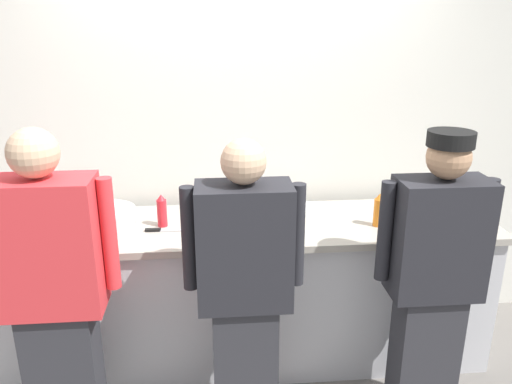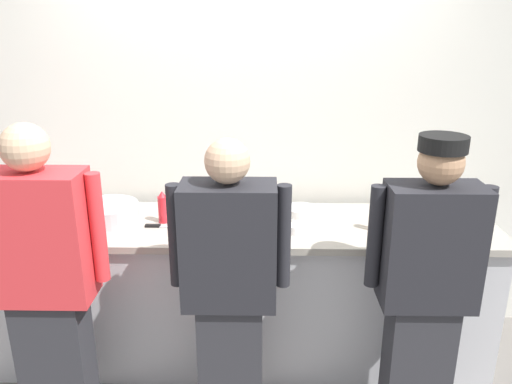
# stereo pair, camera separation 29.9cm
# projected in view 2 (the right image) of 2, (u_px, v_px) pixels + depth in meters

# --- Properties ---
(wall_back) EXTENTS (4.72, 0.10, 2.80)m
(wall_back) POSITION_uv_depth(u_px,v_px,m) (247.00, 127.00, 3.33)
(wall_back) COLOR silver
(wall_back) RESTS_ON ground
(prep_counter) EXTENTS (3.01, 0.71, 0.91)m
(prep_counter) POSITION_uv_depth(u_px,v_px,m) (245.00, 290.00, 3.17)
(prep_counter) COLOR silver
(prep_counter) RESTS_ON ground
(chef_near_left) EXTENTS (0.61, 0.24, 1.65)m
(chef_near_left) POSITION_uv_depth(u_px,v_px,m) (46.00, 283.00, 2.42)
(chef_near_left) COLOR #2D2D33
(chef_near_left) RESTS_ON ground
(chef_center) EXTENTS (0.59, 0.24, 1.58)m
(chef_center) POSITION_uv_depth(u_px,v_px,m) (230.00, 289.00, 2.44)
(chef_center) COLOR #2D2D33
(chef_center) RESTS_ON ground
(chef_far_right) EXTENTS (0.58, 0.24, 1.59)m
(chef_far_right) POSITION_uv_depth(u_px,v_px,m) (426.00, 286.00, 2.44)
(chef_far_right) COLOR #2D2D33
(chef_far_right) RESTS_ON ground
(plate_stack_front) EXTENTS (0.20, 0.20, 0.05)m
(plate_stack_front) POSITION_uv_depth(u_px,v_px,m) (301.00, 211.00, 3.15)
(plate_stack_front) COLOR white
(plate_stack_front) RESTS_ON prep_counter
(plate_stack_rear) EXTENTS (0.25, 0.25, 0.05)m
(plate_stack_rear) POSITION_uv_depth(u_px,v_px,m) (229.00, 215.00, 3.08)
(plate_stack_rear) COLOR white
(plate_stack_rear) RESTS_ON prep_counter
(mixing_bowl_steel) EXTENTS (0.37, 0.37, 0.11)m
(mixing_bowl_steel) POSITION_uv_depth(u_px,v_px,m) (107.00, 213.00, 3.04)
(mixing_bowl_steel) COLOR #B7BABF
(mixing_bowl_steel) RESTS_ON prep_counter
(sheet_tray) EXTENTS (0.49, 0.33, 0.02)m
(sheet_tray) POSITION_uv_depth(u_px,v_px,m) (429.00, 223.00, 2.99)
(sheet_tray) COLOR #B7BABF
(sheet_tray) RESTS_ON prep_counter
(squeeze_bottle_primary) EXTENTS (0.06, 0.06, 0.20)m
(squeeze_bottle_primary) POSITION_uv_depth(u_px,v_px,m) (380.00, 215.00, 2.89)
(squeeze_bottle_primary) COLOR orange
(squeeze_bottle_primary) RESTS_ON prep_counter
(squeeze_bottle_secondary) EXTENTS (0.06, 0.06, 0.20)m
(squeeze_bottle_secondary) POSITION_uv_depth(u_px,v_px,m) (163.00, 207.00, 3.01)
(squeeze_bottle_secondary) COLOR red
(squeeze_bottle_secondary) RESTS_ON prep_counter
(ramekin_green_sauce) EXTENTS (0.10, 0.10, 0.04)m
(ramekin_green_sauce) POSITION_uv_depth(u_px,v_px,m) (239.00, 232.00, 2.84)
(ramekin_green_sauce) COLOR white
(ramekin_green_sauce) RESTS_ON prep_counter
(ramekin_yellow_sauce) EXTENTS (0.08, 0.08, 0.05)m
(ramekin_yellow_sauce) POSITION_uv_depth(u_px,v_px,m) (294.00, 229.00, 2.87)
(ramekin_yellow_sauce) COLOR white
(ramekin_yellow_sauce) RESTS_ON prep_counter
(ramekin_red_sauce) EXTENTS (0.08, 0.08, 0.04)m
(ramekin_red_sauce) POSITION_uv_depth(u_px,v_px,m) (26.00, 226.00, 2.93)
(ramekin_red_sauce) COLOR white
(ramekin_red_sauce) RESTS_ON prep_counter
(ramekin_orange_sauce) EXTENTS (0.10, 0.10, 0.04)m
(ramekin_orange_sauce) POSITION_uv_depth(u_px,v_px,m) (203.00, 208.00, 3.21)
(ramekin_orange_sauce) COLOR white
(ramekin_orange_sauce) RESTS_ON prep_counter
(deli_cup) EXTENTS (0.09, 0.09, 0.09)m
(deli_cup) POSITION_uv_depth(u_px,v_px,m) (67.00, 205.00, 3.20)
(deli_cup) COLOR white
(deli_cup) RESTS_ON prep_counter
(chefs_knife) EXTENTS (0.28, 0.03, 0.02)m
(chefs_knife) POSITION_uv_depth(u_px,v_px,m) (165.00, 226.00, 2.97)
(chefs_knife) COLOR #B7BABF
(chefs_knife) RESTS_ON prep_counter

